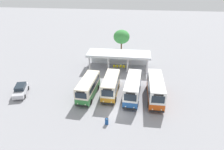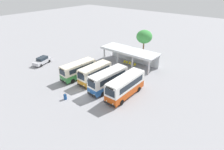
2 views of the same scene
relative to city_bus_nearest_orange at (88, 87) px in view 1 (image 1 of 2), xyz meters
The scene contains 14 objects.
ground_plane 6.52m from the city_bus_nearest_orange, 34.68° to the right, with size 180.00×180.00×0.00m, color #939399.
city_bus_nearest_orange is the anchor object (origin of this frame).
city_bus_second_in_row 3.69m from the city_bus_nearest_orange, 13.70° to the left, with size 2.48×6.88×3.23m.
city_bus_middle_cream 7.18m from the city_bus_nearest_orange, ahead, with size 2.74×7.90×3.39m.
city_bus_fourth_amber 10.77m from the city_bus_nearest_orange, ahead, with size 2.40×8.12×3.49m.
parked_car_flank 11.45m from the city_bus_nearest_orange, behind, with size 2.92×4.70×1.62m.
terminal_canopy 12.73m from the city_bus_nearest_orange, 72.13° to the left, with size 13.11×4.53×3.40m.
waiting_chair_end_by_column 11.45m from the city_bus_nearest_orange, 74.65° to the left, with size 0.45×0.45×0.86m.
waiting_chair_second_from_end 11.65m from the city_bus_nearest_orange, 71.42° to the left, with size 0.45×0.45×0.86m.
waiting_chair_middle_seat 11.96m from the city_bus_nearest_orange, 68.44° to the left, with size 0.45×0.45×0.86m.
waiting_chair_fourth_seat 12.15m from the city_bus_nearest_orange, 65.31° to the left, with size 0.45×0.45×0.86m.
waiting_chair_fifth_seat 12.53m from the city_bus_nearest_orange, 62.65° to the left, with size 0.45×0.45×0.86m.
roadside_tree_behind_canopy 18.18m from the city_bus_nearest_orange, 77.09° to the left, with size 3.71×3.71×6.68m.
litter_bin_apron 7.63m from the city_bus_nearest_orange, 58.40° to the right, with size 0.49×0.49×0.90m.
Camera 1 is at (1.98, -23.33, 18.21)m, focal length 31.75 mm.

